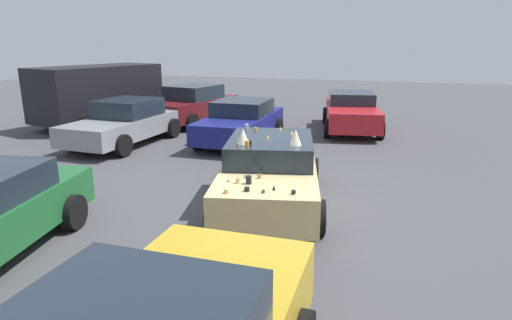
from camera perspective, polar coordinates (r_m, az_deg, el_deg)
name	(u,v)px	position (r m, az deg, el deg)	size (l,w,h in m)	color
ground_plane	(270,204)	(8.88, 1.85, -5.77)	(60.00, 60.00, 0.00)	#47474C
art_car_decorated	(270,171)	(8.68, 1.90, -1.43)	(4.70, 2.74, 1.64)	#D8BC7F
parked_van_behind_left	(98,92)	(18.19, -20.10, 8.38)	(5.30, 3.16, 2.30)	black
parked_sedan_behind_right	(126,122)	(14.52, -16.73, 4.78)	(4.54, 2.13, 1.42)	gray
parked_sedan_row_back_center	(241,121)	(14.11, -1.97, 5.10)	(4.33, 2.11, 1.37)	navy
parked_sedan_far_right	(351,111)	(16.48, 12.43, 6.27)	(4.66, 2.58, 1.38)	red
parked_sedan_near_right	(193,105)	(17.60, -8.30, 7.24)	(4.34, 2.60, 1.53)	#5B1419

